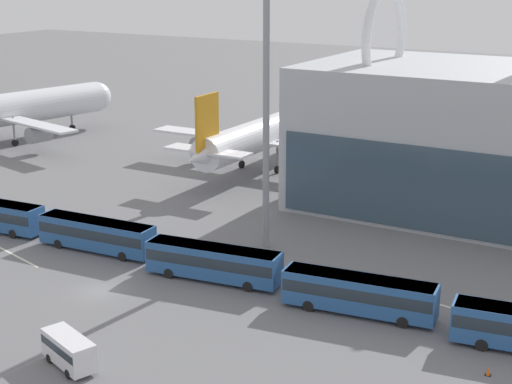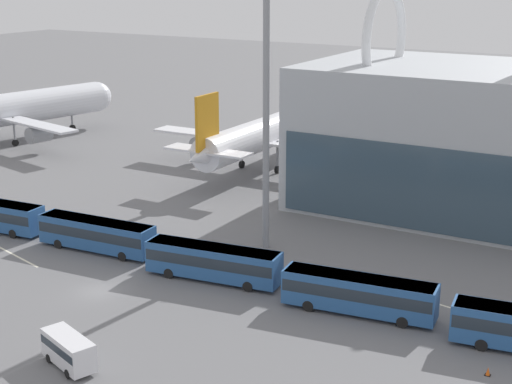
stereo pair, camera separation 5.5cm
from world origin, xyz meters
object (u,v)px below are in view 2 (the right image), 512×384
object	(u,v)px
airliner_at_gate_far	(262,135)
floodlight_mast	(266,51)
shuttle_bus_3	(359,292)
service_van_foreground	(69,349)
airliner_at_gate_near	(7,110)
shuttle_bus_2	(213,261)
traffic_cone_0	(488,371)
shuttle_bus_1	(96,233)

from	to	relation	value
airliner_at_gate_far	floodlight_mast	xyz separation A→B (m)	(16.52, -28.34, 15.53)
shuttle_bus_3	service_van_foreground	bearing A→B (deg)	-134.98
airliner_at_gate_near	shuttle_bus_2	size ratio (longest dim) A/B	3.00
floodlight_mast	shuttle_bus_2	bearing A→B (deg)	-89.23
shuttle_bus_3	floodlight_mast	size ratio (longest dim) A/B	0.42
airliner_at_gate_far	shuttle_bus_2	xyz separation A→B (m)	(16.66, -38.85, -3.23)
airliner_at_gate_near	floodlight_mast	xyz separation A→B (m)	(62.78, -23.12, 15.25)
shuttle_bus_3	traffic_cone_0	world-z (taller)	shuttle_bus_3
shuttle_bus_1	traffic_cone_0	world-z (taller)	shuttle_bus_1
airliner_at_gate_far	shuttle_bus_1	world-z (taller)	airliner_at_gate_far
airliner_at_gate_near	traffic_cone_0	bearing A→B (deg)	-100.64
shuttle_bus_2	airliner_at_gate_near	bearing A→B (deg)	144.73
traffic_cone_0	service_van_foreground	bearing A→B (deg)	-152.53
airliner_at_gate_near	traffic_cone_0	distance (m)	98.39
airliner_at_gate_near	shuttle_bus_1	size ratio (longest dim) A/B	3.02
airliner_at_gate_near	shuttle_bus_2	bearing A→B (deg)	-105.54
airliner_at_gate_near	airliner_at_gate_far	xyz separation A→B (m)	(46.27, 5.23, -0.28)
airliner_at_gate_far	floodlight_mast	world-z (taller)	floodlight_mast
shuttle_bus_2	shuttle_bus_3	world-z (taller)	same
airliner_at_gate_near	airliner_at_gate_far	bearing A→B (deg)	-70.97
shuttle_bus_1	traffic_cone_0	xyz separation A→B (m)	(42.32, -5.69, -1.67)
shuttle_bus_3	traffic_cone_0	xyz separation A→B (m)	(12.42, -5.08, -1.67)
airliner_at_gate_near	shuttle_bus_1	xyz separation A→B (m)	(47.98, -33.05, -3.51)
shuttle_bus_3	service_van_foreground	distance (m)	24.69
airliner_at_gate_far	traffic_cone_0	xyz separation A→B (m)	(44.03, -43.97, -4.90)
service_van_foreground	traffic_cone_0	size ratio (longest dim) A/B	8.63
shuttle_bus_2	shuttle_bus_3	distance (m)	14.95
floodlight_mast	shuttle_bus_1	bearing A→B (deg)	-146.14
airliner_at_gate_near	shuttle_bus_2	distance (m)	71.43
traffic_cone_0	airliner_at_gate_far	bearing A→B (deg)	135.03
shuttle_bus_1	service_van_foreground	world-z (taller)	shuttle_bus_1
shuttle_bus_1	airliner_at_gate_far	bearing A→B (deg)	89.07
airliner_at_gate_far	shuttle_bus_3	size ratio (longest dim) A/B	2.84
shuttle_bus_1	shuttle_bus_2	bearing A→B (deg)	-5.69
airliner_at_gate_near	floodlight_mast	bearing A→B (deg)	-97.63
airliner_at_gate_far	floodlight_mast	bearing A→B (deg)	-149.83
airliner_at_gate_near	airliner_at_gate_far	distance (m)	46.56
shuttle_bus_2	traffic_cone_0	size ratio (longest dim) A/B	20.93
service_van_foreground	floodlight_mast	xyz separation A→B (m)	(0.12, 30.00, 19.30)
shuttle_bus_3	floodlight_mast	bearing A→B (deg)	138.10
shuttle_bus_1	shuttle_bus_3	world-z (taller)	same
airliner_at_gate_far	traffic_cone_0	distance (m)	62.42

